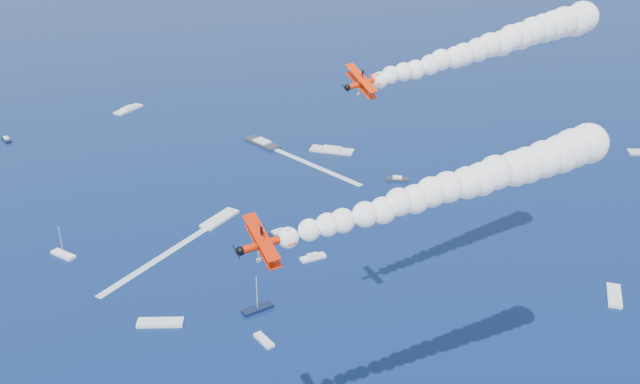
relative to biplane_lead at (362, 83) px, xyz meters
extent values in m
cube|color=white|center=(-22.09, 73.70, -61.07)|extent=(11.16, 11.90, 0.70)
cube|color=#2A3038|center=(-5.56, 125.03, -61.07)|extent=(11.48, 13.80, 0.70)
cube|color=#0E1633|center=(-15.84, 29.86, -61.07)|extent=(7.53, 5.09, 0.70)
cube|color=silver|center=(16.21, 115.14, -61.07)|extent=(14.63, 10.11, 0.70)
cube|color=black|center=(-7.30, 62.95, -61.07)|extent=(8.47, 5.81, 0.70)
cube|color=white|center=(-61.42, 61.04, -61.07)|extent=(6.60, 6.37, 0.70)
cube|color=white|center=(64.88, 21.77, -61.07)|extent=(6.84, 9.95, 0.70)
cube|color=white|center=(-0.32, 49.57, -61.07)|extent=(6.85, 3.93, 0.70)
cube|color=white|center=(-37.07, 28.09, -61.07)|extent=(10.24, 4.50, 0.70)
cube|color=white|center=(-15.58, 18.20, -61.07)|extent=(4.17, 5.95, 0.70)
cube|color=#292C37|center=(31.63, 90.14, -61.07)|extent=(6.85, 4.02, 0.70)
cube|color=black|center=(-89.92, 141.65, -61.07)|extent=(4.15, 5.97, 0.70)
cube|color=white|center=(-51.24, 164.99, -61.07)|extent=(10.54, 11.44, 0.70)
cube|color=white|center=(-38.76, 54.81, -61.39)|extent=(26.65, 29.81, 0.04)
cube|color=white|center=(9.24, 103.80, -61.39)|extent=(23.39, 32.31, 0.04)
camera|label=1|loc=(-25.48, -113.76, 38.43)|focal=43.71mm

